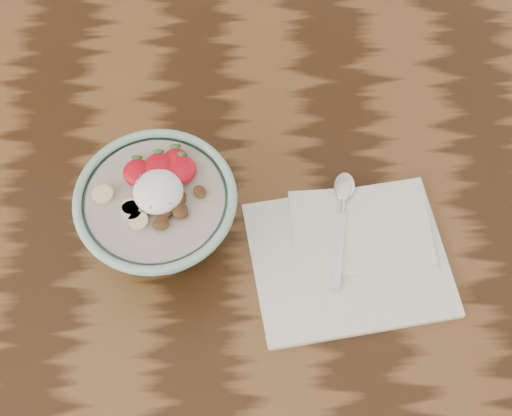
{
  "coord_description": "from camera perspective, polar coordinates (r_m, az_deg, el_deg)",
  "views": [
    {
      "loc": [
        6.17,
        -43.51,
        161.09
      ],
      "look_at": [
        7.84,
        -4.82,
        86.7
      ],
      "focal_mm": 50.0,
      "sensor_mm": 36.0,
      "label": 1
    }
  ],
  "objects": [
    {
      "name": "napkin",
      "position": [
        0.94,
        7.65,
        -3.59
      ],
      "size": [
        27.46,
        23.3,
        1.54
      ],
      "rotation": [
        0.0,
        0.0,
        0.13
      ],
      "color": "white",
      "rests_on": "table"
    },
    {
      "name": "table",
      "position": [
        1.05,
        -4.4,
        -3.12
      ],
      "size": [
        160.0,
        90.0,
        75.0
      ],
      "color": "black",
      "rests_on": "ground"
    },
    {
      "name": "spoon",
      "position": [
        0.96,
        6.98,
        0.48
      ],
      "size": [
        4.88,
        17.22,
        0.9
      ],
      "rotation": [
        0.0,
        0.0,
        -0.17
      ],
      "color": "silver",
      "rests_on": "napkin"
    },
    {
      "name": "breakfast_bowl",
      "position": [
        0.9,
        -7.75,
        -0.41
      ],
      "size": [
        19.83,
        19.83,
        13.52
      ],
      "rotation": [
        0.0,
        0.0,
        0.2
      ],
      "color": "#87B69F",
      "rests_on": "table"
    }
  ]
}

